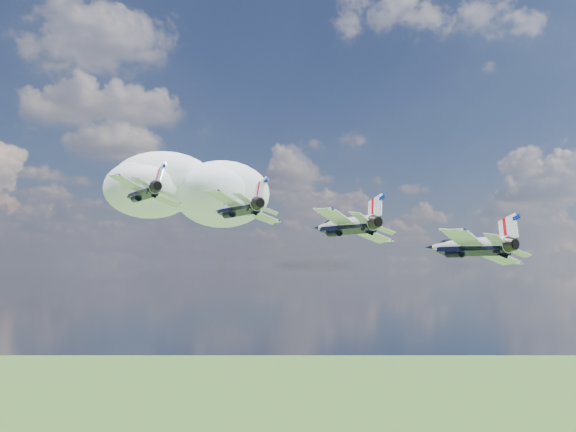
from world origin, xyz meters
name	(u,v)px	position (x,y,z in m)	size (l,w,h in m)	color
cloud_far	(189,185)	(26.06, 211.23, 173.14)	(64.12, 50.38, 25.19)	white
jet_0	(142,191)	(-30.49, 35.93, 149.44)	(8.92, 13.20, 3.94)	silver
jet_1	(236,207)	(-21.24, 26.44, 146.99)	(8.92, 13.20, 3.94)	white
jet_2	(343,225)	(-11.99, 16.95, 144.54)	(8.92, 13.20, 3.94)	white
jet_3	(466,246)	(-2.74, 7.46, 142.08)	(8.92, 13.20, 3.94)	silver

